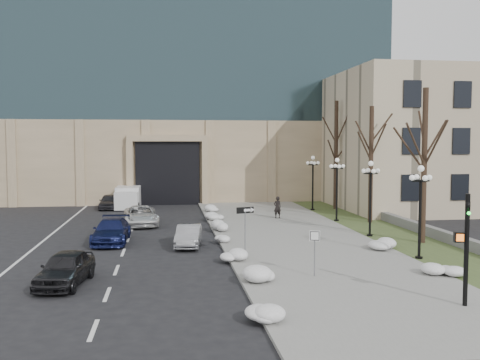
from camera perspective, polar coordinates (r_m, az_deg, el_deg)
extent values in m
plane|color=black|center=(20.19, 4.55, -12.93)|extent=(160.00, 160.00, 0.00)
cube|color=gray|center=(34.24, 5.20, -5.79)|extent=(9.00, 40.00, 0.12)
cube|color=gray|center=(33.51, -2.36, -5.98)|extent=(0.30, 40.00, 0.14)
cube|color=#3D4B25|center=(36.26, 15.30, -5.39)|extent=(4.00, 40.00, 0.10)
cube|color=slate|center=(38.83, 16.86, -4.35)|extent=(0.50, 30.00, 0.70)
cube|color=tan|center=(60.92, -5.89, 2.22)|extent=(40.00, 20.00, 8.00)
cube|color=black|center=(51.93, -7.72, 0.79)|extent=(6.00, 2.50, 6.00)
cube|color=tan|center=(50.45, -7.75, 4.45)|extent=(7.50, 0.60, 0.60)
cube|color=tan|center=(50.64, -11.68, 0.66)|extent=(0.60, 0.60, 6.00)
cube|color=tan|center=(50.67, -3.75, 0.74)|extent=(0.60, 0.60, 6.00)
cube|color=slate|center=(64.92, -6.07, 18.36)|extent=(40.00, 24.00, 28.00)
cube|color=#C5B594|center=(53.68, 21.31, 3.86)|extent=(22.00, 18.00, 12.00)
cube|color=black|center=(42.14, 17.67, -0.78)|extent=(1.40, 0.25, 2.00)
cube|color=black|center=(44.02, 22.37, -0.70)|extent=(1.40, 0.25, 2.00)
cube|color=black|center=(42.00, 17.77, 3.98)|extent=(1.40, 0.25, 2.00)
cube|color=black|center=(43.89, 22.50, 3.86)|extent=(1.40, 0.25, 2.00)
cube|color=black|center=(42.16, 17.88, 8.74)|extent=(1.40, 0.25, 2.00)
cube|color=black|center=(44.04, 22.62, 8.42)|extent=(1.40, 0.25, 2.00)
imported|color=black|center=(23.46, -18.14, -8.94)|extent=(2.24, 4.31, 1.40)
imported|color=#95969C|center=(30.52, -5.52, -5.94)|extent=(1.75, 3.86, 1.23)
imported|color=#161D4F|center=(32.39, -13.54, -5.30)|extent=(2.12, 4.90, 1.40)
imported|color=silver|center=(38.75, -10.51, -3.76)|extent=(2.77, 5.17, 1.38)
imported|color=#303036|center=(48.80, -13.80, -2.25)|extent=(1.60, 3.89, 1.32)
imported|color=black|center=(40.89, 4.01, -2.92)|extent=(0.67, 0.50, 1.66)
cube|color=silver|center=(50.21, -11.75, -1.71)|extent=(2.14, 4.77, 1.90)
cube|color=silver|center=(47.39, -12.01, -2.17)|extent=(2.01, 1.54, 1.52)
cylinder|color=black|center=(47.72, -13.12, -2.77)|extent=(0.24, 0.67, 0.67)
cylinder|color=black|center=(47.57, -10.84, -2.76)|extent=(0.24, 0.67, 0.67)
cylinder|color=black|center=(51.76, -12.67, -2.24)|extent=(0.24, 0.67, 0.67)
cylinder|color=black|center=(51.62, -10.57, -2.23)|extent=(0.24, 0.67, 0.67)
cylinder|color=slate|center=(27.11, 0.55, -5.74)|extent=(0.06, 0.06, 2.58)
cube|color=black|center=(26.94, 0.55, -3.24)|extent=(0.91, 0.31, 0.32)
cube|color=white|center=(26.98, 0.86, -3.23)|extent=(0.43, 0.14, 0.12)
cone|color=white|center=(27.08, 1.34, -3.20)|extent=(0.28, 0.31, 0.26)
cylinder|color=slate|center=(23.44, 7.96, -7.96)|extent=(0.06, 0.06, 2.07)
cube|color=white|center=(23.28, 7.98, -5.92)|extent=(0.44, 0.17, 0.45)
cube|color=black|center=(23.26, 7.98, -5.93)|extent=(0.38, 0.13, 0.39)
cube|color=white|center=(23.25, 7.98, -5.93)|extent=(0.32, 0.11, 0.34)
cylinder|color=black|center=(20.54, 23.00, -7.06)|extent=(0.16, 0.16, 4.10)
cylinder|color=black|center=(21.00, 22.84, -12.42)|extent=(0.51, 0.51, 0.10)
imported|color=black|center=(20.33, 23.10, -3.37)|extent=(0.37, 0.93, 0.18)
sphere|color=#19E533|center=(20.18, 23.23, -3.28)|extent=(0.12, 0.12, 0.12)
cube|color=black|center=(20.38, 22.34, -5.66)|extent=(0.40, 0.29, 0.36)
cube|color=orange|center=(20.27, 22.43, -5.71)|extent=(0.25, 0.08, 0.26)
ellipsoid|color=white|center=(17.71, 3.50, -14.35)|extent=(1.10, 1.60, 0.36)
ellipsoid|color=white|center=(22.59, 2.23, -10.29)|extent=(1.10, 1.60, 0.36)
ellipsoid|color=white|center=(26.64, -0.61, -8.08)|extent=(1.10, 1.60, 0.36)
ellipsoid|color=white|center=(30.87, -1.47, -6.41)|extent=(1.10, 1.60, 0.36)
ellipsoid|color=white|center=(35.29, -1.80, -5.09)|extent=(1.10, 1.60, 0.36)
ellipsoid|color=white|center=(39.82, -2.73, -4.05)|extent=(1.10, 1.60, 0.36)
ellipsoid|color=white|center=(44.80, -3.20, -3.15)|extent=(1.10, 1.60, 0.36)
ellipsoid|color=white|center=(25.37, 20.65, -8.95)|extent=(1.10, 1.60, 0.36)
ellipsoid|color=white|center=(30.14, 14.89, -6.79)|extent=(1.10, 1.60, 0.36)
cylinder|color=black|center=(28.42, 18.54, -7.94)|extent=(0.36, 0.36, 0.20)
cylinder|color=black|center=(28.09, 18.63, -4.14)|extent=(0.14, 0.14, 4.00)
cylinder|color=black|center=(27.89, 18.72, -0.07)|extent=(0.10, 0.90, 0.10)
cylinder|color=black|center=(27.89, 18.72, -0.07)|extent=(0.90, 0.10, 0.10)
sphere|color=white|center=(27.85, 18.75, 1.16)|extent=(0.32, 0.32, 0.32)
sphere|color=white|center=(28.08, 19.55, 0.25)|extent=(0.28, 0.28, 0.28)
sphere|color=white|center=(27.68, 17.89, 0.23)|extent=(0.28, 0.28, 0.28)
sphere|color=white|center=(28.28, 18.32, 0.30)|extent=(0.28, 0.28, 0.28)
sphere|color=white|center=(27.48, 19.15, 0.18)|extent=(0.28, 0.28, 0.28)
cylinder|color=black|center=(34.25, 13.66, -5.82)|extent=(0.36, 0.36, 0.20)
cylinder|color=black|center=(33.98, 13.72, -2.66)|extent=(0.14, 0.14, 4.00)
cylinder|color=black|center=(33.81, 13.77, 0.71)|extent=(0.10, 0.90, 0.10)
cylinder|color=black|center=(33.81, 13.77, 0.71)|extent=(0.90, 0.10, 0.10)
sphere|color=white|center=(33.78, 13.79, 1.72)|extent=(0.32, 0.32, 0.32)
sphere|color=white|center=(33.97, 14.48, 0.96)|extent=(0.28, 0.28, 0.28)
sphere|color=white|center=(33.63, 13.07, 0.96)|extent=(0.28, 0.28, 0.28)
sphere|color=white|center=(34.22, 13.50, 1.00)|extent=(0.28, 0.28, 0.28)
sphere|color=white|center=(33.38, 14.06, 0.92)|extent=(0.28, 0.28, 0.28)
cylinder|color=black|center=(40.28, 10.25, -4.31)|extent=(0.36, 0.36, 0.20)
cylinder|color=black|center=(40.05, 10.28, -1.62)|extent=(0.14, 0.14, 4.00)
cylinder|color=black|center=(39.91, 10.32, 1.24)|extent=(0.10, 0.90, 0.10)
cylinder|color=black|center=(39.91, 10.32, 1.24)|extent=(0.90, 0.10, 0.10)
sphere|color=white|center=(39.88, 10.33, 2.10)|extent=(0.32, 0.32, 0.32)
sphere|color=white|center=(40.05, 10.93, 1.46)|extent=(0.28, 0.28, 0.28)
sphere|color=white|center=(39.76, 9.71, 1.46)|extent=(0.28, 0.28, 0.28)
sphere|color=white|center=(40.33, 10.12, 1.49)|extent=(0.28, 0.28, 0.28)
sphere|color=white|center=(39.48, 10.53, 1.43)|extent=(0.28, 0.28, 0.28)
cylinder|color=black|center=(46.44, 7.74, -3.18)|extent=(0.36, 0.36, 0.20)
cylinder|color=black|center=(46.24, 7.76, -0.84)|extent=(0.14, 0.14, 4.00)
cylinder|color=black|center=(46.12, 7.79, 1.63)|extent=(0.10, 0.90, 0.10)
cylinder|color=black|center=(46.12, 7.79, 1.63)|extent=(0.90, 0.10, 0.10)
sphere|color=white|center=(46.10, 7.79, 2.38)|extent=(0.32, 0.32, 0.32)
sphere|color=white|center=(46.24, 8.33, 1.82)|extent=(0.28, 0.28, 0.28)
sphere|color=white|center=(45.99, 7.25, 1.82)|extent=(0.28, 0.28, 0.28)
sphere|color=white|center=(46.55, 7.64, 1.84)|extent=(0.28, 0.28, 0.28)
sphere|color=white|center=(45.68, 7.94, 1.80)|extent=(0.28, 0.28, 0.28)
cylinder|color=black|center=(32.41, 19.04, 1.35)|extent=(0.32, 0.32, 9.00)
cylinder|color=black|center=(39.71, 13.79, 1.54)|extent=(0.32, 0.32, 8.50)
cylinder|color=black|center=(47.21, 10.20, 2.57)|extent=(0.32, 0.32, 9.50)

